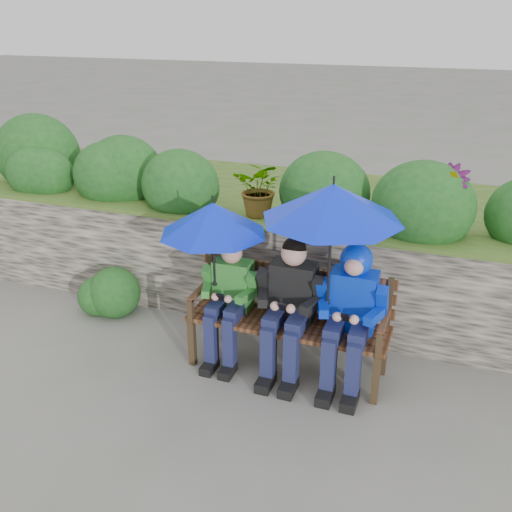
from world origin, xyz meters
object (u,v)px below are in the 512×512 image
(boy_middle, at_px, (290,302))
(boy_right, at_px, (351,306))
(boy_left, at_px, (229,295))
(umbrella_left, at_px, (213,218))
(umbrella_right, at_px, (333,202))
(park_bench, at_px, (290,313))

(boy_middle, relative_size, boy_right, 1.00)
(boy_left, xyz_separation_m, boy_middle, (0.53, -0.01, 0.04))
(boy_middle, height_order, umbrella_left, umbrella_left)
(boy_right, bearing_deg, boy_left, -179.79)
(umbrella_right, bearing_deg, boy_left, 178.09)
(boy_middle, bearing_deg, boy_right, 1.50)
(park_bench, xyz_separation_m, umbrella_right, (0.33, -0.10, 1.02))
(umbrella_left, bearing_deg, boy_left, -2.48)
(park_bench, bearing_deg, umbrella_right, -17.20)
(umbrella_right, bearing_deg, boy_right, 9.97)
(boy_middle, bearing_deg, boy_left, 179.02)
(boy_left, distance_m, boy_middle, 0.53)
(boy_left, distance_m, umbrella_right, 1.25)
(park_bench, distance_m, umbrella_left, 1.01)
(park_bench, xyz_separation_m, boy_middle, (0.02, -0.08, 0.14))
(boy_right, bearing_deg, park_bench, 172.25)
(boy_left, xyz_separation_m, umbrella_right, (0.84, -0.03, 0.92))
(boy_left, relative_size, umbrella_left, 1.21)
(boy_middle, bearing_deg, park_bench, 101.09)
(park_bench, height_order, boy_right, boy_right)
(park_bench, distance_m, boy_left, 0.53)
(park_bench, height_order, boy_middle, boy_middle)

